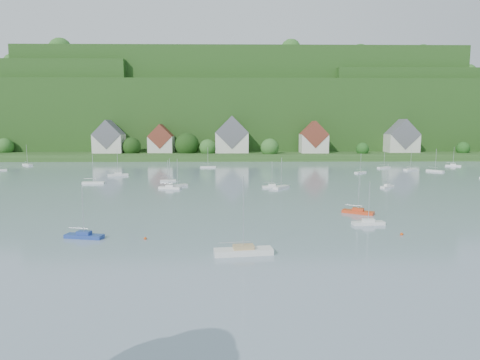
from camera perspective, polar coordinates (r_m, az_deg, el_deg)
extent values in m
cube|color=#294D1C|center=(221.32, -2.38, 3.53)|extent=(600.00, 60.00, 3.00)
cube|color=#1C4616|center=(295.82, -2.03, 8.09)|extent=(620.00, 160.00, 40.00)
cube|color=#1C4616|center=(291.01, -0.06, 9.68)|extent=(240.00, 130.00, 60.00)
cube|color=#1C4616|center=(316.12, 28.58, 7.52)|extent=(200.00, 110.00, 48.00)
sphere|color=#1A4C16|center=(234.88, 27.86, 3.78)|extent=(6.45, 6.45, 6.45)
sphere|color=#285B21|center=(240.96, -29.15, 3.94)|extent=(8.61, 8.61, 8.61)
sphere|color=#285B21|center=(205.28, -4.39, 4.37)|extent=(8.19, 8.19, 8.19)
sphere|color=#285B21|center=(214.96, -16.50, 4.08)|extent=(6.49, 6.49, 6.49)
sphere|color=#285B21|center=(217.01, 10.07, 4.79)|extent=(12.16, 12.16, 12.16)
sphere|color=#285B21|center=(201.72, 4.04, 4.37)|extent=(8.73, 8.73, 8.73)
sphere|color=black|center=(212.69, -14.41, 4.37)|extent=(9.32, 9.32, 9.32)
sphere|color=#1A4C16|center=(212.12, 16.18, 4.03)|extent=(6.24, 6.24, 6.24)
sphere|color=black|center=(231.31, 20.39, 4.27)|extent=(8.16, 8.16, 8.16)
sphere|color=black|center=(208.54, -7.17, 4.72)|extent=(11.92, 11.92, 11.92)
sphere|color=#285B21|center=(281.21, -28.26, 13.78)|extent=(10.52, 10.52, 10.52)
sphere|color=#1A4C16|center=(299.84, -18.93, 13.79)|extent=(10.29, 10.29, 10.29)
sphere|color=black|center=(284.07, -16.48, 14.15)|extent=(7.18, 7.18, 7.18)
sphere|color=#1A4C16|center=(281.29, 6.26, 16.32)|extent=(12.83, 12.83, 12.83)
sphere|color=#285B21|center=(270.26, -11.07, 16.43)|extent=(8.18, 8.18, 8.18)
sphere|color=#1A4C16|center=(303.60, -1.83, 15.69)|extent=(12.73, 12.73, 12.73)
sphere|color=#1A4C16|center=(279.88, 15.86, 16.09)|extent=(11.50, 11.50, 11.50)
sphere|color=#1A4C16|center=(303.96, 9.90, 15.65)|extent=(14.65, 14.65, 14.65)
sphere|color=#285B21|center=(258.00, 6.89, 17.09)|extent=(11.95, 11.95, 11.95)
sphere|color=#1A4C16|center=(286.53, 23.40, 15.50)|extent=(9.76, 9.76, 9.76)
sphere|color=#285B21|center=(302.74, -11.36, 15.39)|extent=(7.07, 7.07, 7.07)
sphere|color=black|center=(267.68, -2.98, 16.64)|extent=(8.21, 8.21, 8.21)
sphere|color=#285B21|center=(292.52, -6.75, 15.95)|extent=(12.24, 12.24, 12.24)
sphere|color=#285B21|center=(288.60, 22.10, 15.47)|extent=(9.00, 9.00, 9.00)
sphere|color=#285B21|center=(279.29, -23.06, 15.88)|extent=(13.65, 13.65, 13.65)
sphere|color=#1A4C16|center=(297.74, 18.46, 15.33)|extent=(8.03, 8.03, 8.03)
sphere|color=#285B21|center=(296.57, 18.24, 13.27)|extent=(14.97, 14.97, 14.97)
sphere|color=#1A4C16|center=(287.78, 14.18, 13.42)|extent=(9.78, 9.78, 9.78)
sphere|color=#1A4C16|center=(299.85, 22.03, 12.94)|extent=(12.02, 12.02, 12.02)
sphere|color=black|center=(290.60, 26.89, 12.86)|extent=(11.57, 11.57, 11.57)
sphere|color=#1A4C16|center=(271.95, 25.26, 13.42)|extent=(12.65, 12.65, 12.65)
sphere|color=#285B21|center=(286.04, 28.47, 12.75)|extent=(8.28, 8.28, 8.28)
sphere|color=black|center=(329.50, 29.27, 11.85)|extent=(7.47, 7.47, 7.47)
sphere|color=#285B21|center=(285.56, 18.72, 13.30)|extent=(9.48, 9.48, 9.48)
sphere|color=#1A4C16|center=(287.66, -10.28, 12.41)|extent=(12.01, 12.01, 12.01)
sphere|color=black|center=(296.77, 21.97, 11.94)|extent=(15.08, 15.08, 15.08)
sphere|color=#285B21|center=(307.68, 19.02, 11.92)|extent=(15.99, 15.99, 15.99)
sphere|color=black|center=(294.28, -2.80, 12.53)|extent=(15.72, 15.72, 15.72)
sphere|color=#1A4C16|center=(289.83, 0.12, 12.43)|extent=(10.54, 10.54, 10.54)
cube|color=silver|center=(216.57, -17.23, 4.71)|extent=(14.00, 10.00, 9.00)
cube|color=#595961|center=(216.43, -17.28, 5.90)|extent=(14.00, 10.40, 14.00)
cube|color=silver|center=(212.94, -10.58, 4.74)|extent=(12.00, 9.00, 8.00)
cube|color=brown|center=(212.80, -10.61, 5.81)|extent=(12.00, 9.36, 12.00)
cube|color=silver|center=(208.92, -1.09, 5.09)|extent=(16.00, 11.00, 10.00)
cube|color=#595961|center=(208.78, -1.09, 6.46)|extent=(16.00, 11.44, 16.00)
cube|color=silver|center=(210.67, 9.89, 4.86)|extent=(13.00, 10.00, 9.00)
cube|color=brown|center=(210.53, 9.92, 6.09)|extent=(13.00, 10.40, 13.00)
cube|color=silver|center=(227.22, 20.96, 4.66)|extent=(15.00, 10.00, 9.00)
cube|color=#595961|center=(227.09, 21.01, 5.80)|extent=(15.00, 10.40, 15.00)
cube|color=navy|center=(66.52, -20.27, -7.13)|extent=(5.90, 2.68, 0.57)
cube|color=navy|center=(66.39, -20.29, -6.68)|extent=(2.17, 1.48, 0.50)
cylinder|color=silver|center=(65.69, -20.42, -3.87)|extent=(0.10, 0.10, 7.12)
cylinder|color=silver|center=(66.67, -20.95, -6.08)|extent=(3.09, 0.69, 0.08)
cube|color=white|center=(54.87, 0.47, -9.63)|extent=(7.72, 3.14, 0.75)
cube|color=tan|center=(54.69, 0.47, -9.00)|extent=(2.81, 1.83, 0.50)
cylinder|color=silver|center=(53.60, 0.47, -4.45)|extent=(0.10, 0.10, 9.37)
cylinder|color=silver|center=(54.34, -0.71, -8.40)|extent=(4.09, 0.66, 0.08)
cube|color=white|center=(73.79, 16.91, -5.59)|extent=(5.45, 1.96, 0.53)
cube|color=white|center=(73.68, 16.93, -5.19)|extent=(1.95, 1.21, 0.50)
cylinder|color=silver|center=(73.09, 17.02, -2.83)|extent=(0.10, 0.10, 6.67)
cylinder|color=silver|center=(73.24, 16.37, -4.73)|extent=(2.93, 0.34, 0.08)
cube|color=red|center=(82.32, 15.63, -4.19)|extent=(5.79, 4.43, 0.58)
cube|color=red|center=(82.22, 15.64, -3.82)|extent=(2.32, 2.03, 0.50)
cylinder|color=silver|center=(81.64, 15.72, -1.50)|extent=(0.10, 0.10, 7.25)
cylinder|color=silver|center=(82.32, 15.07, -3.33)|extent=(2.76, 1.74, 0.08)
sphere|color=#D54913|center=(63.41, -12.67, -7.81)|extent=(0.45, 0.45, 0.45)
sphere|color=white|center=(55.99, 0.91, -9.68)|extent=(0.44, 0.44, 0.44)
sphere|color=#D54913|center=(68.67, 20.97, -6.95)|extent=(0.49, 0.49, 0.49)
sphere|color=#D54913|center=(67.99, -19.94, -7.05)|extent=(0.38, 0.38, 0.38)
cube|color=white|center=(190.50, 26.79, 1.74)|extent=(5.88, 3.70, 0.57)
cube|color=white|center=(190.45, 26.80, 1.90)|extent=(2.28, 1.81, 0.50)
cylinder|color=silver|center=(190.21, 26.86, 2.90)|extent=(0.10, 0.10, 7.14)
cylinder|color=silver|center=(190.33, 26.56, 2.11)|extent=(2.92, 1.30, 0.08)
cube|color=white|center=(111.42, 5.58, -0.96)|extent=(4.91, 5.73, 0.59)
cylinder|color=silver|center=(110.91, 5.61, 1.08)|extent=(0.10, 0.10, 7.42)
cylinder|color=silver|center=(110.50, 5.35, -0.40)|extent=(2.04, 2.65, 0.08)
cube|color=white|center=(143.59, -16.14, 0.67)|extent=(6.65, 4.14, 0.65)
cube|color=white|center=(143.52, -16.14, 0.89)|extent=(2.57, 2.03, 0.50)
cylinder|color=silver|center=(143.16, -16.20, 2.40)|extent=(0.10, 0.10, 8.06)
cylinder|color=silver|center=(143.33, -16.54, 1.13)|extent=(3.31, 1.44, 0.08)
cube|color=white|center=(177.10, -29.66, 1.18)|extent=(4.89, 3.00, 0.47)
cube|color=white|center=(167.42, 22.00, 1.33)|extent=(6.06, 4.83, 0.61)
cylinder|color=silver|center=(167.08, 22.07, 2.75)|extent=(0.10, 0.10, 7.67)
cylinder|color=silver|center=(166.55, 21.85, 1.73)|extent=(2.85, 1.94, 0.08)
cube|color=white|center=(118.81, 19.23, -0.85)|extent=(4.48, 3.97, 0.47)
cube|color=white|center=(118.74, 19.24, -0.62)|extent=(1.85, 1.75, 0.50)
cylinder|color=silver|center=(118.42, 19.30, 0.66)|extent=(0.10, 0.10, 5.86)
cylinder|color=silver|center=(118.06, 19.08, -0.34)|extent=(2.06, 1.68, 0.08)
cube|color=white|center=(126.43, -9.69, -0.07)|extent=(4.82, 2.23, 0.46)
cylinder|color=silver|center=(126.07, -9.72, 1.35)|extent=(0.10, 0.10, 5.81)
cylinder|color=silver|center=(126.26, -10.02, 0.43)|extent=(2.52, 0.60, 0.08)
cube|color=white|center=(115.04, -8.41, -0.75)|extent=(5.36, 4.67, 0.56)
cylinder|color=silver|center=(114.57, -8.44, 1.11)|extent=(0.10, 0.10, 6.98)
cylinder|color=silver|center=(114.47, -8.78, -0.21)|extent=(2.47, 1.95, 0.08)
cube|color=white|center=(112.26, 4.33, -0.91)|extent=(5.25, 1.98, 0.51)
cube|color=white|center=(112.19, 4.33, -0.65)|extent=(1.89, 1.19, 0.50)
cylinder|color=silver|center=(111.81, 4.34, 0.85)|extent=(0.10, 0.10, 6.41)
cylinder|color=silver|center=(111.95, 3.95, -0.33)|extent=(2.81, 0.38, 0.08)
cube|color=white|center=(126.47, -19.15, -0.34)|extent=(6.18, 1.95, 0.61)
cylinder|color=silver|center=(126.01, -19.23, 1.52)|extent=(0.10, 0.10, 7.64)
cylinder|color=silver|center=(126.58, -19.57, 0.20)|extent=(3.36, 0.21, 0.08)
cube|color=white|center=(111.31, -9.43, -1.04)|extent=(6.08, 3.02, 0.59)
cube|color=white|center=(111.24, -9.43, -0.76)|extent=(2.27, 1.61, 0.50)
cylinder|color=silver|center=(110.81, -9.47, 0.98)|extent=(0.10, 0.10, 7.32)
cylinder|color=silver|center=(111.48, -9.86, -0.42)|extent=(3.14, 0.86, 0.08)
cube|color=white|center=(171.43, 18.84, 1.60)|extent=(5.76, 4.12, 0.57)
cylinder|color=silver|center=(171.11, 18.89, 2.88)|extent=(0.10, 0.10, 7.12)
cylinder|color=silver|center=(170.68, 18.66, 1.98)|extent=(2.79, 1.57, 0.08)
cube|color=white|center=(165.73, 24.83, 1.13)|extent=(5.02, 5.79, 0.60)
cylinder|color=silver|center=(165.38, 24.91, 2.53)|extent=(0.10, 0.10, 7.52)
cylinder|color=silver|center=(166.02, 24.57, 1.57)|extent=(2.09, 2.67, 0.08)
cube|color=white|center=(194.61, -26.73, 1.86)|extent=(5.83, 5.60, 0.63)
cylinder|color=silver|center=(194.30, -26.81, 3.11)|extent=(0.10, 0.10, 7.90)
cylinder|color=silver|center=(195.39, -26.86, 2.23)|extent=(2.60, 2.43, 0.08)
cube|color=white|center=(152.05, 15.93, 1.01)|extent=(4.80, 4.10, 0.50)
cylinder|color=silver|center=(151.73, 15.97, 2.26)|extent=(0.10, 0.10, 6.21)
cylinder|color=silver|center=(151.33, 15.78, 1.42)|extent=(2.23, 1.71, 0.08)
cube|color=white|center=(164.87, -4.35, 1.76)|extent=(6.12, 2.40, 0.60)
cylinder|color=silver|center=(164.53, -4.36, 3.16)|extent=(0.10, 0.10, 7.45)
cylinder|color=silver|center=(164.70, -4.66, 2.17)|extent=(3.26, 0.49, 0.08)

